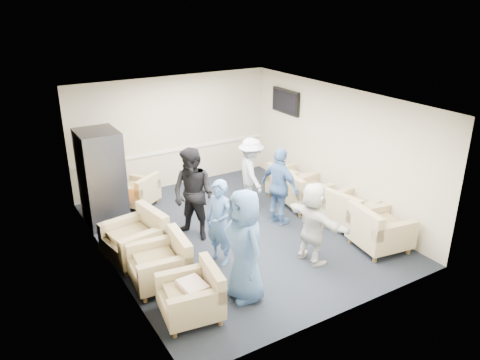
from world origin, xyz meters
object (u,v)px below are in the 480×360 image
armchair_left_mid (163,265)px  armchair_right_near (377,231)px  armchair_right_midfar (304,193)px  person_mid_right (280,187)px  armchair_left_far (138,240)px  person_back_left (193,195)px  person_back_right (251,173)px  person_front_right (313,223)px  armchair_right_midnear (350,213)px  vending_machine (102,177)px  armchair_right_far (290,184)px  armchair_corner (139,193)px  person_front_left (245,246)px  armchair_left_near (194,297)px  person_mid_left (219,223)px

armchair_left_mid → armchair_right_near: size_ratio=0.92×
armchair_right_midfar → person_mid_right: size_ratio=0.61×
armchair_left_far → person_back_left: person_back_left is taller
person_back_right → person_front_right: 2.56m
armchair_left_far → armchair_right_midnear: size_ratio=1.02×
armchair_left_far → vending_machine: vending_machine is taller
person_front_right → vending_machine: bearing=32.0°
armchair_right_midfar → armchair_right_far: 0.59m
armchair_left_mid → armchair_right_far: bearing=119.2°
armchair_left_far → armchair_right_far: size_ratio=1.05×
armchair_right_midfar → person_back_right: person_back_right is taller
armchair_corner → vending_machine: bearing=-9.6°
armchair_left_mid → armchair_left_far: size_ratio=0.90×
person_back_right → person_front_right: bearing=-173.9°
armchair_right_far → person_mid_right: size_ratio=0.63×
person_front_right → person_front_left: bearing=94.5°
person_front_left → armchair_right_midnear: bearing=107.9°
armchair_left_near → person_front_right: 2.53m
armchair_left_mid → person_back_left: bearing=141.3°
armchair_right_near → armchair_right_midnear: size_ratio=0.99×
armchair_right_midfar → armchair_corner: 3.69m
armchair_corner → vending_machine: size_ratio=0.55×
person_mid_left → person_back_right: (1.74, 1.73, 0.01)m
armchair_right_midfar → armchair_corner: (-3.10, 2.01, -0.04)m
armchair_left_mid → armchair_right_midnear: size_ratio=0.92×
person_front_left → armchair_left_mid: bearing=-133.4°
armchair_left_mid → person_mid_left: size_ratio=0.62×
armchair_right_midnear → person_back_left: person_back_left is taller
vending_machine → person_back_right: vending_machine is taller
armchair_corner → person_mid_left: person_mid_left is taller
armchair_right_near → vending_machine: (-4.01, 3.75, 0.62)m
armchair_left_mid → person_back_left: size_ratio=0.53×
person_front_left → person_front_right: size_ratio=1.21×
person_back_left → person_front_right: (1.41, -1.86, -0.16)m
armchair_right_midnear → person_back_right: (-1.10, 1.99, 0.43)m
armchair_right_midfar → armchair_right_far: (0.07, 0.59, 0.00)m
person_back_left → person_back_right: 1.87m
armchair_left_near → person_back_left: size_ratio=0.52×
armchair_right_midnear → armchair_left_near: bearing=92.8°
person_mid_right → armchair_left_mid: bearing=94.2°
armchair_left_mid → person_mid_left: (1.12, 0.12, 0.42)m
armchair_right_far → person_mid_right: (-0.96, -0.90, 0.46)m
armchair_left_mid → person_front_right: person_front_right is taller
armchair_left_far → person_mid_left: person_mid_left is taller
armchair_right_midfar → person_front_left: bearing=133.8°
vending_machine → person_back_left: vending_machine is taller
armchair_right_midnear → armchair_right_midfar: (-0.17, 1.26, -0.01)m
armchair_corner → person_back_left: size_ratio=0.60×
armchair_left_far → armchair_right_near: armchair_left_far is taller
armchair_right_midfar → vending_machine: bearing=74.7°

